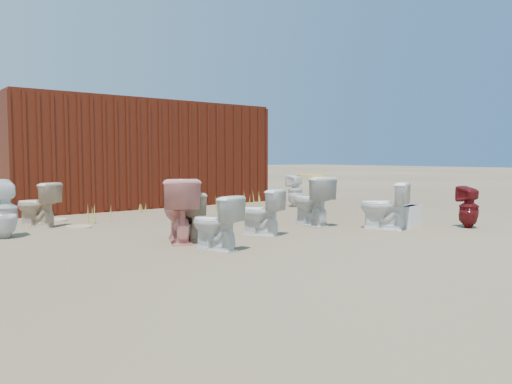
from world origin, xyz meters
TOP-DOWN VIEW (x-y plane):
  - ground at (0.00, 0.00)m, footprint 100.00×100.00m
  - shipping_container at (0.00, 5.20)m, footprint 6.00×2.40m
  - toilet_front_a at (-1.78, -0.87)m, footprint 0.53×0.73m
  - toilet_front_pink at (-1.81, -0.06)m, footprint 0.77×0.95m
  - toilet_front_c at (-0.62, -0.29)m, footprint 0.57×0.75m
  - toilet_front_maroon at (2.45, -1.77)m, footprint 0.36×0.36m
  - toilet_front_e at (1.24, -1.04)m, footprint 0.66×0.83m
  - toilet_back_a at (-3.60, 1.69)m, footprint 0.41×0.42m
  - toilet_back_beige_left at (-2.93, 2.61)m, footprint 0.72×0.81m
  - toilet_back_beige_right at (-1.60, -0.09)m, footprint 0.67×0.74m
  - toilet_back_yellowlid at (0.69, 0.01)m, footprint 0.56×0.85m
  - toilet_back_e at (2.57, 2.43)m, footprint 0.34×0.35m
  - yellow_lid at (0.69, 0.01)m, footprint 0.41×0.51m
  - loose_tank at (1.79, -1.14)m, footprint 0.53×0.30m
  - loose_lid_near at (-2.44, 3.25)m, footprint 0.53×0.59m
  - loose_lid_far at (-2.42, 2.13)m, footprint 0.48×0.55m
  - weed_clump_a at (-1.93, 2.56)m, footprint 0.36×0.36m
  - weed_clump_b at (0.68, 2.43)m, footprint 0.32×0.32m
  - weed_clump_c at (1.83, 3.07)m, footprint 0.36×0.36m
  - weed_clump_d at (-0.74, 3.46)m, footprint 0.30×0.30m
  - weed_clump_e at (1.27, 3.50)m, footprint 0.34×0.34m
  - weed_clump_f at (2.82, 0.09)m, footprint 0.28×0.28m

SIDE VIEW (x-z plane):
  - ground at x=0.00m, z-range 0.00..0.00m
  - loose_lid_near at x=-2.44m, z-range 0.00..0.02m
  - loose_lid_far at x=-2.42m, z-range 0.00..0.02m
  - weed_clump_f at x=2.82m, z-range 0.00..0.22m
  - weed_clump_d at x=-0.74m, z-range 0.00..0.24m
  - weed_clump_e at x=1.27m, z-range 0.00..0.26m
  - weed_clump_b at x=0.68m, z-range 0.00..0.32m
  - weed_clump_a at x=-1.93m, z-range 0.00..0.32m
  - weed_clump_c at x=1.83m, z-range 0.00..0.34m
  - loose_tank at x=1.79m, z-range 0.00..0.35m
  - toilet_back_beige_right at x=-1.60m, z-range 0.00..0.66m
  - toilet_front_maroon at x=2.45m, z-range 0.00..0.67m
  - toilet_front_a at x=-1.78m, z-range 0.00..0.67m
  - toilet_front_c at x=-0.62m, z-range 0.00..0.67m
  - toilet_back_beige_left at x=-2.93m, z-range 0.00..0.72m
  - toilet_back_e at x=2.57m, z-range 0.00..0.74m
  - toilet_front_e at x=1.24m, z-range 0.00..0.74m
  - toilet_back_yellowlid at x=0.69m, z-range 0.00..0.81m
  - toilet_back_a at x=-3.60m, z-range 0.00..0.82m
  - toilet_front_pink at x=-1.81m, z-range 0.00..0.85m
  - yellow_lid at x=0.69m, z-range 0.81..0.84m
  - shipping_container at x=0.00m, z-range 0.00..2.40m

